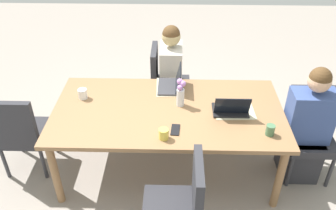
{
  "coord_description": "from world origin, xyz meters",
  "views": [
    {
      "loc": [
        0.07,
        -2.66,
        2.62
      ],
      "look_at": [
        0.0,
        0.0,
        0.77
      ],
      "focal_mm": 38.0,
      "sensor_mm": 36.0,
      "label": 1
    }
  ],
  "objects": [
    {
      "name": "person_head_right_left_mid",
      "position": [
        1.29,
        -0.04,
        0.53
      ],
      "size": [
        0.4,
        0.36,
        1.19
      ],
      "color": "#2D2D33",
      "rests_on": "ground_plane"
    },
    {
      "name": "chair_near_right_near",
      "position": [
        0.12,
        -0.89,
        0.5
      ],
      "size": [
        0.44,
        0.44,
        0.9
      ],
      "color": "#2D2D33",
      "rests_on": "ground_plane"
    },
    {
      "name": "phone_black",
      "position": [
        0.07,
        -0.3,
        0.73
      ],
      "size": [
        0.08,
        0.16,
        0.01
      ],
      "primitive_type": "cube",
      "rotation": [
        0.0,
        0.0,
        1.49
      ],
      "color": "black",
      "rests_on": "dining_table"
    },
    {
      "name": "dining_table",
      "position": [
        0.0,
        0.0,
        0.66
      ],
      "size": [
        2.12,
        1.1,
        0.72
      ],
      "color": "olive",
      "rests_on": "ground_plane"
    },
    {
      "name": "ground_plane",
      "position": [
        0.0,
        0.0,
        0.0
      ],
      "size": [
        10.0,
        10.0,
        0.0
      ],
      "primitive_type": "plane",
      "color": "gray"
    },
    {
      "name": "person_far_left_near",
      "position": [
        0.01,
        0.85,
        0.53
      ],
      "size": [
        0.36,
        0.4,
        1.19
      ],
      "color": "#2D2D33",
      "rests_on": "ground_plane"
    },
    {
      "name": "flower_vase",
      "position": [
        0.11,
        0.08,
        0.86
      ],
      "size": [
        0.08,
        0.09,
        0.27
      ],
      "color": "silver",
      "rests_on": "dining_table"
    },
    {
      "name": "coffee_mug_near_right",
      "position": [
        -0.02,
        -0.41,
        0.77
      ],
      "size": [
        0.08,
        0.08,
        0.09
      ],
      "primitive_type": "cylinder",
      "color": "#DBC64C",
      "rests_on": "dining_table"
    },
    {
      "name": "laptop_far_left_near",
      "position": [
        0.03,
        0.38,
        0.77
      ],
      "size": [
        0.22,
        0.32,
        0.21
      ],
      "color": "#38383D",
      "rests_on": "dining_table"
    },
    {
      "name": "laptop_head_right_left_mid",
      "position": [
        0.57,
        -0.04,
        0.77
      ],
      "size": [
        0.32,
        0.22,
        0.21
      ],
      "color": "black",
      "rests_on": "dining_table"
    },
    {
      "name": "chair_far_left_near",
      "position": [
        -0.06,
        0.91,
        0.5
      ],
      "size": [
        0.44,
        0.44,
        0.9
      ],
      "color": "#2D2D33",
      "rests_on": "ground_plane"
    },
    {
      "name": "placemat_head_right_left_mid",
      "position": [
        0.61,
        -0.02,
        0.73
      ],
      "size": [
        0.37,
        0.28,
        0.0
      ],
      "primitive_type": "cube",
      "rotation": [
        0.0,
        0.0,
        3.18
      ],
      "color": "beige",
      "rests_on": "dining_table"
    },
    {
      "name": "chair_head_right_left_mid",
      "position": [
        1.35,
        0.04,
        0.5
      ],
      "size": [
        0.44,
        0.44,
        0.9
      ],
      "color": "#2D2D33",
      "rests_on": "ground_plane"
    },
    {
      "name": "chair_head_left_left_far",
      "position": [
        -1.4,
        -0.07,
        0.5
      ],
      "size": [
        0.44,
        0.44,
        0.9
      ],
      "color": "#2D2D33",
      "rests_on": "ground_plane"
    },
    {
      "name": "coffee_mug_near_left",
      "position": [
        0.86,
        -0.34,
        0.77
      ],
      "size": [
        0.07,
        0.07,
        0.09
      ],
      "primitive_type": "cylinder",
      "color": "#47704C",
      "rests_on": "dining_table"
    },
    {
      "name": "coffee_mug_centre_left",
      "position": [
        -0.82,
        0.17,
        0.77
      ],
      "size": [
        0.09,
        0.09,
        0.1
      ],
      "primitive_type": "cylinder",
      "color": "white",
      "rests_on": "dining_table"
    },
    {
      "name": "placemat_far_left_near",
      "position": [
        0.01,
        0.39,
        0.73
      ],
      "size": [
        0.27,
        0.37,
        0.0
      ],
      "primitive_type": "cube",
      "rotation": [
        0.0,
        0.0,
        -1.53
      ],
      "color": "beige",
      "rests_on": "dining_table"
    }
  ]
}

